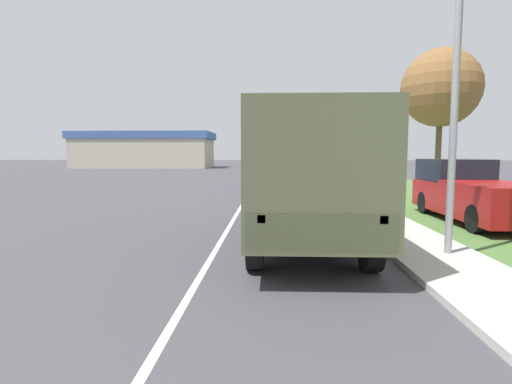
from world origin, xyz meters
TOP-DOWN VIEW (x-y plane):
  - ground_plane at (0.00, 40.00)m, footprint 180.00×180.00m
  - lane_centre_stripe at (0.00, 40.00)m, footprint 0.12×120.00m
  - sidewalk_right at (4.50, 40.00)m, footprint 1.80×120.00m
  - grass_strip_right at (8.90, 40.00)m, footprint 7.00×120.00m
  - military_truck at (1.96, 10.53)m, footprint 2.36×7.52m
  - car_nearest_ahead at (1.62, 24.55)m, footprint 1.92×4.15m
  - car_second_ahead at (1.74, 32.34)m, footprint 1.80×4.21m
  - car_third_ahead at (2.19, 47.28)m, footprint 1.87×4.09m
  - pickup_truck at (7.41, 13.79)m, footprint 1.95×5.33m
  - lamp_post at (4.57, 9.20)m, footprint 1.69×0.24m
  - tree_mid_right at (9.47, 21.47)m, footprint 3.79×3.79m
  - tree_far_right at (9.85, 37.55)m, footprint 3.19×3.19m
  - building_distant at (-17.84, 60.59)m, footprint 20.24×9.17m

SIDE VIEW (x-z plane):
  - ground_plane at x=0.00m, z-range 0.00..0.00m
  - lane_centre_stripe at x=0.00m, z-range 0.00..0.00m
  - grass_strip_right at x=8.90m, z-range 0.00..0.02m
  - sidewalk_right at x=4.50m, z-range 0.00..0.12m
  - car_second_ahead at x=1.74m, z-range -0.07..1.40m
  - car_nearest_ahead at x=1.62m, z-range -0.09..1.61m
  - car_third_ahead at x=2.19m, z-range -0.10..1.62m
  - pickup_truck at x=7.41m, z-range -0.04..1.85m
  - military_truck at x=1.96m, z-range 0.17..3.12m
  - building_distant at x=-17.84m, z-range 0.03..5.28m
  - tree_far_right at x=9.85m, z-range 1.44..7.50m
  - lamp_post at x=4.57m, z-range 0.82..9.13m
  - tree_mid_right at x=9.47m, z-range 1.69..8.87m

